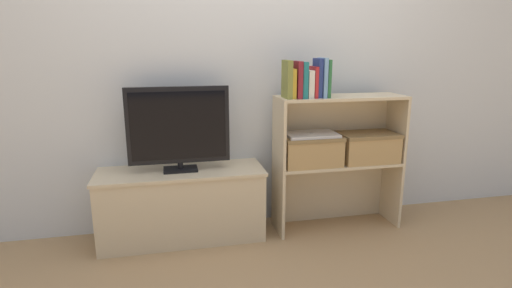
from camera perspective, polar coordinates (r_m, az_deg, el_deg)
ground_plane at (r=2.75m, az=0.66°, el=-13.87°), size 16.00×16.00×0.00m
wall_back at (r=2.84m, az=-1.15°, el=12.19°), size 10.00×0.05×2.40m
tv_stand at (r=2.76m, az=-10.50°, el=-8.49°), size 1.10×0.39×0.48m
tv at (r=2.61m, az=-11.00°, el=2.38°), size 0.65×0.14×0.55m
bookshelf_lower_tier at (r=2.99m, az=10.99°, el=-5.56°), size 0.89×0.29×0.48m
bookshelf_upper_tier at (r=2.87m, az=11.43°, el=3.44°), size 0.89×0.29×0.47m
book_olive at (r=2.60m, az=4.45°, el=9.20°), size 0.03×0.15×0.24m
book_mustard at (r=2.61m, az=5.12°, el=8.62°), size 0.03×0.13×0.19m
book_maroon at (r=2.62m, az=5.88°, el=9.13°), size 0.03×0.16×0.24m
book_teal at (r=2.63m, az=6.64°, el=9.08°), size 0.03×0.15×0.23m
book_ivory at (r=2.65m, az=7.51°, el=8.50°), size 0.04×0.13×0.18m
book_crimson at (r=2.66m, az=8.21°, el=8.75°), size 0.02×0.14×0.20m
book_navy at (r=2.67m, az=8.78°, el=9.30°), size 0.03×0.13×0.25m
book_skyblue at (r=2.68m, az=9.42°, el=9.33°), size 0.03×0.15×0.26m
book_forest at (r=2.69m, az=9.99°, el=9.20°), size 0.02×0.14×0.24m
storage_basket_left at (r=2.76m, az=7.81°, el=-0.70°), size 0.40×0.26×0.20m
storage_basket_right at (r=2.93m, az=15.64°, el=-0.23°), size 0.40×0.26×0.20m
laptop at (r=2.74m, az=7.88°, el=1.37°), size 0.35×0.23×0.02m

